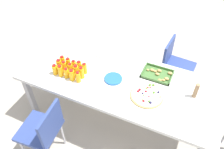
{
  "coord_description": "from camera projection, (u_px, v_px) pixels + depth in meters",
  "views": [
    {
      "loc": [
        0.69,
        -1.7,
        2.57
      ],
      "look_at": [
        -0.09,
        0.02,
        0.76
      ],
      "focal_mm": 36.83,
      "sensor_mm": 36.0,
      "label": 1
    }
  ],
  "objects": [
    {
      "name": "cardboard_tube",
      "position": [
        196.0,
        91.0,
        2.34
      ],
      "size": [
        0.04,
        0.04,
        0.18
      ],
      "primitive_type": "cylinder",
      "color": "#9E7A56",
      "rests_on": "party_table"
    },
    {
      "name": "juice_bottle_5",
      "position": [
        59.0,
        65.0,
        2.66
      ],
      "size": [
        0.06,
        0.06,
        0.15
      ],
      "color": "#F9AB14",
      "rests_on": "party_table"
    },
    {
      "name": "juice_bottle_1",
      "position": [
        60.0,
        71.0,
        2.58
      ],
      "size": [
        0.06,
        0.06,
        0.15
      ],
      "color": "#F9AB14",
      "rests_on": "party_table"
    },
    {
      "name": "juice_bottle_3",
      "position": [
        72.0,
        75.0,
        2.54
      ],
      "size": [
        0.06,
        0.06,
        0.14
      ],
      "color": "#FAAF14",
      "rests_on": "party_table"
    },
    {
      "name": "juice_bottle_0",
      "position": [
        55.0,
        70.0,
        2.61
      ],
      "size": [
        0.06,
        0.06,
        0.13
      ],
      "color": "#F9AC14",
      "rests_on": "party_table"
    },
    {
      "name": "juice_bottle_4",
      "position": [
        78.0,
        77.0,
        2.52
      ],
      "size": [
        0.05,
        0.05,
        0.14
      ],
      "color": "#F9AD14",
      "rests_on": "party_table"
    },
    {
      "name": "fruit_pizza",
      "position": [
        147.0,
        95.0,
        2.4
      ],
      "size": [
        0.35,
        0.35,
        0.05
      ],
      "color": "tan",
      "rests_on": "party_table"
    },
    {
      "name": "snack_tray",
      "position": [
        158.0,
        74.0,
        2.63
      ],
      "size": [
        0.34,
        0.25,
        0.04
      ],
      "color": "#477238",
      "rests_on": "party_table"
    },
    {
      "name": "plate_stack",
      "position": [
        113.0,
        79.0,
        2.58
      ],
      "size": [
        0.2,
        0.2,
        0.02
      ],
      "color": "blue",
      "rests_on": "party_table"
    },
    {
      "name": "party_table",
      "position": [
        119.0,
        83.0,
        2.63
      ],
      "size": [
        2.26,
        0.93,
        0.74
      ],
      "color": "silver",
      "rests_on": "ground_plane"
    },
    {
      "name": "juice_bottle_2",
      "position": [
        66.0,
        73.0,
        2.57
      ],
      "size": [
        0.05,
        0.05,
        0.13
      ],
      "color": "#FAAB14",
      "rests_on": "party_table"
    },
    {
      "name": "juice_bottle_9",
      "position": [
        82.0,
        73.0,
        2.56
      ],
      "size": [
        0.06,
        0.06,
        0.15
      ],
      "color": "#F9AF14",
      "rests_on": "party_table"
    },
    {
      "name": "juice_bottle_13",
      "position": [
        79.0,
        67.0,
        2.63
      ],
      "size": [
        0.06,
        0.06,
        0.15
      ],
      "color": "#F9AB14",
      "rests_on": "party_table"
    },
    {
      "name": "napkin_stack",
      "position": [
        102.0,
        54.0,
        2.9
      ],
      "size": [
        0.15,
        0.15,
        0.02
      ],
      "primitive_type": "cube",
      "color": "white",
      "rests_on": "party_table"
    },
    {
      "name": "juice_bottle_14",
      "position": [
        85.0,
        68.0,
        2.62
      ],
      "size": [
        0.06,
        0.06,
        0.14
      ],
      "color": "#F9AC14",
      "rests_on": "party_table"
    },
    {
      "name": "juice_bottle_11",
      "position": [
        68.0,
        63.0,
        2.68
      ],
      "size": [
        0.05,
        0.05,
        0.14
      ],
      "color": "#FAAB14",
      "rests_on": "party_table"
    },
    {
      "name": "juice_bottle_12",
      "position": [
        74.0,
        65.0,
        2.67
      ],
      "size": [
        0.06,
        0.06,
        0.13
      ],
      "color": "#FAAB14",
      "rests_on": "party_table"
    },
    {
      "name": "ground_plane",
      "position": [
        118.0,
        118.0,
        3.11
      ],
      "size": [
        12.0,
        12.0,
        0.0
      ],
      "primitive_type": "plane",
      "color": "#B2A899"
    },
    {
      "name": "juice_bottle_7",
      "position": [
        71.0,
        69.0,
        2.61
      ],
      "size": [
        0.05,
        0.05,
        0.15
      ],
      "color": "#FAAE14",
      "rests_on": "party_table"
    },
    {
      "name": "juice_bottle_6",
      "position": [
        64.0,
        67.0,
        2.63
      ],
      "size": [
        0.06,
        0.06,
        0.15
      ],
      "color": "#F9AE14",
      "rests_on": "party_table"
    },
    {
      "name": "chair_far_right",
      "position": [
        175.0,
        63.0,
        3.16
      ],
      "size": [
        0.43,
        0.43,
        0.83
      ],
      "rotation": [
        0.0,
        0.0,
        -1.65
      ],
      "color": "#33478C",
      "rests_on": "ground_plane"
    },
    {
      "name": "juice_bottle_8",
      "position": [
        76.0,
        71.0,
        2.59
      ],
      "size": [
        0.06,
        0.06,
        0.14
      ],
      "color": "#FAAC14",
      "rests_on": "party_table"
    },
    {
      "name": "chair_near_left",
      "position": [
        44.0,
        129.0,
        2.4
      ],
      "size": [
        0.44,
        0.44,
        0.83
      ],
      "rotation": [
        0.0,
        0.0,
        1.67
      ],
      "color": "#33478C",
      "rests_on": "ground_plane"
    },
    {
      "name": "juice_bottle_10",
      "position": [
        63.0,
        62.0,
        2.7
      ],
      "size": [
        0.06,
        0.06,
        0.15
      ],
      "color": "#FAAD14",
      "rests_on": "party_table"
    }
  ]
}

